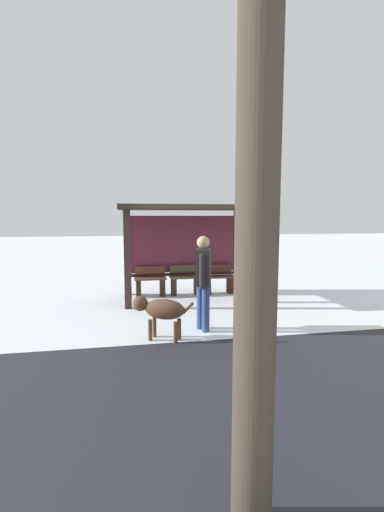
{
  "coord_description": "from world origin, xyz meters",
  "views": [
    {
      "loc": [
        -1.56,
        -8.79,
        2.09
      ],
      "look_at": [
        0.06,
        -0.21,
        1.11
      ],
      "focal_mm": 24.92,
      "sensor_mm": 36.0,
      "label": 1
    }
  ],
  "objects_px": {
    "dog": "(160,310)",
    "person_walking": "(203,276)",
    "bus_shelter": "(187,227)",
    "bench_center_inside": "(185,282)",
    "bench_left_inside": "(150,284)",
    "bench_right_inside": "(219,281)",
    "bare_tree": "(259,96)"
  },
  "relations": [
    {
      "from": "bus_shelter",
      "to": "dog",
      "type": "bearing_deg",
      "value": -107.68
    },
    {
      "from": "bench_left_inside",
      "to": "bench_center_inside",
      "type": "distance_m",
      "value": 0.93
    },
    {
      "from": "person_walking",
      "to": "bare_tree",
      "type": "distance_m",
      "value": 4.55
    },
    {
      "from": "bus_shelter",
      "to": "bench_center_inside",
      "type": "bearing_deg",
      "value": 90.0
    },
    {
      "from": "bench_right_inside",
      "to": "bus_shelter",
      "type": "bearing_deg",
      "value": -165.26
    },
    {
      "from": "bench_left_inside",
      "to": "bench_right_inside",
      "type": "bearing_deg",
      "value": -0.04
    },
    {
      "from": "bus_shelter",
      "to": "bench_left_inside",
      "type": "relative_size",
      "value": 4.15
    },
    {
      "from": "bus_shelter",
      "to": "bare_tree",
      "type": "bearing_deg",
      "value": -96.29
    },
    {
      "from": "bench_left_inside",
      "to": "bare_tree",
      "type": "distance_m",
      "value": 7.57
    },
    {
      "from": "bench_left_inside",
      "to": "person_walking",
      "type": "bearing_deg",
      "value": -76.04
    },
    {
      "from": "dog",
      "to": "person_walking",
      "type": "bearing_deg",
      "value": 23.52
    },
    {
      "from": "bus_shelter",
      "to": "person_walking",
      "type": "xyz_separation_m",
      "value": [
        -0.18,
        -2.77,
        -0.81
      ]
    },
    {
      "from": "bench_center_inside",
      "to": "person_walking",
      "type": "height_order",
      "value": "person_walking"
    },
    {
      "from": "dog",
      "to": "bench_center_inside",
      "type": "bearing_deg",
      "value": 73.53
    },
    {
      "from": "bench_left_inside",
      "to": "bench_center_inside",
      "type": "relative_size",
      "value": 1.0
    },
    {
      "from": "person_walking",
      "to": "bench_left_inside",
      "type": "bearing_deg",
      "value": 103.96
    },
    {
      "from": "person_walking",
      "to": "dog",
      "type": "relative_size",
      "value": 1.75
    },
    {
      "from": "bus_shelter",
      "to": "bench_right_inside",
      "type": "height_order",
      "value": "bus_shelter"
    },
    {
      "from": "bus_shelter",
      "to": "bench_right_inside",
      "type": "xyz_separation_m",
      "value": [
        0.93,
        0.24,
        -1.49
      ]
    },
    {
      "from": "bare_tree",
      "to": "bench_right_inside",
      "type": "bearing_deg",
      "value": 76.7
    },
    {
      "from": "bus_shelter",
      "to": "bare_tree",
      "type": "xyz_separation_m",
      "value": [
        -0.76,
        -6.91,
        0.97
      ]
    },
    {
      "from": "bus_shelter",
      "to": "bench_center_inside",
      "type": "relative_size",
      "value": 4.15
    },
    {
      "from": "bench_left_inside",
      "to": "dog",
      "type": "height_order",
      "value": "bench_left_inside"
    },
    {
      "from": "bus_shelter",
      "to": "dog",
      "type": "xyz_separation_m",
      "value": [
        -1.0,
        -3.13,
        -1.31
      ]
    },
    {
      "from": "bench_center_inside",
      "to": "person_walking",
      "type": "xyz_separation_m",
      "value": [
        -0.18,
        -3.01,
        0.67
      ]
    },
    {
      "from": "bench_right_inside",
      "to": "person_walking",
      "type": "relative_size",
      "value": 0.48
    },
    {
      "from": "bench_right_inside",
      "to": "dog",
      "type": "xyz_separation_m",
      "value": [
        -1.92,
        -3.37,
        0.18
      ]
    },
    {
      "from": "bus_shelter",
      "to": "bare_tree",
      "type": "distance_m",
      "value": 7.02
    },
    {
      "from": "bench_right_inside",
      "to": "person_walking",
      "type": "height_order",
      "value": "person_walking"
    },
    {
      "from": "bench_center_inside",
      "to": "dog",
      "type": "distance_m",
      "value": 3.52
    },
    {
      "from": "bench_right_inside",
      "to": "dog",
      "type": "relative_size",
      "value": 0.83
    },
    {
      "from": "bench_right_inside",
      "to": "person_walking",
      "type": "bearing_deg",
      "value": -110.16
    }
  ]
}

